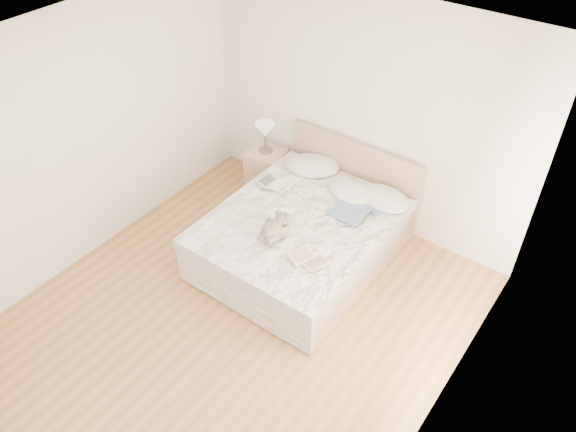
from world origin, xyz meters
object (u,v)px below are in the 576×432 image
object	(u,v)px
photo_book	(273,183)
teddy_bear	(272,234)
bed	(304,235)
table_lamp	(265,132)
childrens_book	(309,260)
nightstand	(267,170)

from	to	relation	value
photo_book	teddy_bear	bearing A→B (deg)	-50.31
bed	table_lamp	size ratio (longest dim) A/B	5.53
bed	childrens_book	size ratio (longest dim) A/B	6.14
table_lamp	teddy_bear	xyz separation A→B (m)	(1.08, -1.27, -0.19)
bed	teddy_bear	bearing A→B (deg)	-95.93
nightstand	childrens_book	distance (m)	2.08
bed	photo_book	world-z (taller)	bed
bed	teddy_bear	distance (m)	0.61
bed	table_lamp	world-z (taller)	bed
nightstand	table_lamp	distance (m)	0.56
photo_book	childrens_book	xyz separation A→B (m)	(1.03, -0.77, 0.00)
table_lamp	childrens_book	world-z (taller)	table_lamp
childrens_book	teddy_bear	bearing A→B (deg)	-167.79
childrens_book	table_lamp	bearing A→B (deg)	159.13
nightstand	table_lamp	bearing A→B (deg)	144.18
nightstand	childrens_book	xyz separation A→B (m)	(1.56, -1.33, 0.35)
teddy_bear	childrens_book	bearing A→B (deg)	-12.92
childrens_book	bed	bearing A→B (deg)	147.71
teddy_bear	table_lamp	bearing A→B (deg)	124.58
table_lamp	photo_book	world-z (taller)	table_lamp
nightstand	teddy_bear	xyz separation A→B (m)	(1.07, -1.26, 0.37)
nightstand	childrens_book	bearing A→B (deg)	-40.27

